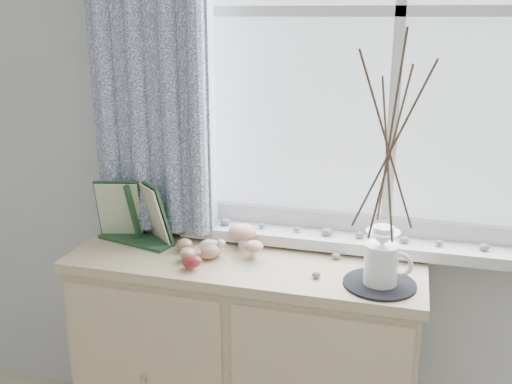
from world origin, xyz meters
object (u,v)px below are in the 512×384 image
(sideboard, at_px, (246,365))
(botanical_book, at_px, (131,214))
(twig_pitcher, at_px, (389,143))
(toadstool_cluster, at_px, (245,236))

(sideboard, height_order, botanical_book, botanical_book)
(botanical_book, distance_m, twig_pitcher, 0.94)
(sideboard, relative_size, toadstool_cluster, 7.85)
(botanical_book, height_order, twig_pitcher, twig_pitcher)
(botanical_book, xyz_separation_m, twig_pitcher, (0.87, -0.09, 0.33))
(sideboard, height_order, toadstool_cluster, toadstool_cluster)
(sideboard, xyz_separation_m, twig_pitcher, (0.45, -0.09, 0.87))
(twig_pitcher, bearing_deg, botanical_book, -173.05)
(botanical_book, height_order, toadstool_cluster, botanical_book)
(toadstool_cluster, xyz_separation_m, twig_pitcher, (0.47, -0.14, 0.39))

